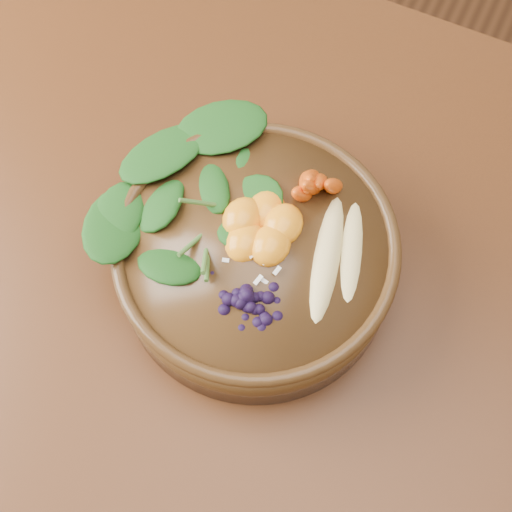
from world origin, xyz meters
TOP-DOWN VIEW (x-y plane):
  - ground at (0.00, 0.00)m, footprint 4.00×4.00m
  - dining_table at (0.00, 0.00)m, footprint 1.60×0.90m
  - stoneware_bowl at (-0.24, -0.01)m, footprint 0.38×0.38m
  - kale_heap at (-0.30, 0.04)m, footprint 0.24×0.23m
  - carrot_cluster at (-0.21, 0.08)m, footprint 0.08×0.08m
  - banana_halves at (-0.15, 0.01)m, footprint 0.09×0.18m
  - mandarin_cluster at (-0.24, 0.01)m, footprint 0.11×0.12m
  - blueberry_pile at (-0.22, -0.07)m, footprint 0.17×0.14m
  - coconut_flakes at (-0.23, -0.03)m, footprint 0.11×0.10m

SIDE VIEW (x-z plane):
  - ground at x=0.00m, z-range 0.00..0.00m
  - dining_table at x=0.00m, z-range 0.28..1.03m
  - stoneware_bowl at x=-0.24m, z-range 0.75..0.83m
  - coconut_flakes at x=-0.23m, z-range 0.83..0.84m
  - banana_halves at x=-0.15m, z-range 0.83..0.86m
  - mandarin_cluster at x=-0.24m, z-range 0.83..0.87m
  - blueberry_pile at x=-0.22m, z-range 0.83..0.88m
  - kale_heap at x=-0.30m, z-range 0.83..0.88m
  - carrot_cluster at x=-0.21m, z-range 0.83..0.92m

